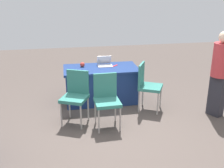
% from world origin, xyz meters
% --- Properties ---
extents(ground_plane, '(14.40, 14.40, 0.00)m').
position_xyz_m(ground_plane, '(0.00, 0.00, 0.00)').
color(ground_plane, '#4C423D').
extents(table_foreground, '(1.61, 0.87, 0.76)m').
position_xyz_m(table_foreground, '(-0.06, -1.41, 0.38)').
color(table_foreground, navy).
rests_on(table_foreground, ground).
extents(chair_near_front, '(0.59, 0.59, 0.98)m').
position_xyz_m(chair_near_front, '(0.55, -0.49, 0.57)').
color(chair_near_front, '#9E9993').
rests_on(chair_near_front, ground).
extents(chair_tucked_left, '(0.45, 0.45, 0.97)m').
position_xyz_m(chair_tucked_left, '(0.02, -0.24, 0.56)').
color(chair_tucked_left, '#9E9993').
rests_on(chair_tucked_left, ground).
extents(chair_tucked_right, '(0.60, 0.60, 0.97)m').
position_xyz_m(chair_tucked_right, '(-0.90, -0.77, 0.56)').
color(chair_tucked_right, '#9E9993').
rests_on(chair_tucked_right, ground).
extents(person_attendee_standing, '(0.46, 0.46, 1.66)m').
position_xyz_m(person_attendee_standing, '(-2.16, -0.27, 0.92)').
color(person_attendee_standing, '#26262D').
rests_on(person_attendee_standing, ground).
extents(laptop_silver, '(0.32, 0.30, 0.21)m').
position_xyz_m(laptop_silver, '(-0.16, -1.55, 0.80)').
color(laptop_silver, silver).
rests_on(laptop_silver, table_foreground).
extents(yarn_ball, '(0.10, 0.10, 0.10)m').
position_xyz_m(yarn_ball, '(0.33, -1.56, 0.81)').
color(yarn_ball, '#B2382D').
rests_on(yarn_ball, table_foreground).
extents(scissors_red, '(0.16, 0.15, 0.01)m').
position_xyz_m(scissors_red, '(-0.38, -1.50, 0.76)').
color(scissors_red, red).
rests_on(scissors_red, table_foreground).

